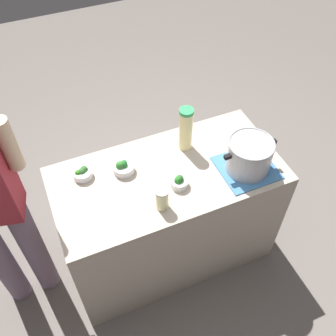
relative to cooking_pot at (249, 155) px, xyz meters
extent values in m
plane|color=#69615B|center=(0.45, -0.14, -1.00)|extent=(8.00, 8.00, 0.00)
cube|color=#B0A492|center=(0.45, -0.14, -0.55)|extent=(1.38, 0.68, 0.88)
cube|color=teal|center=(0.00, 0.00, -0.11)|extent=(0.33, 0.32, 0.01)
cylinder|color=#B7B7BC|center=(0.00, 0.00, -0.01)|extent=(0.26, 0.26, 0.20)
torus|color=#99999E|center=(0.00, 0.00, 0.09)|extent=(0.27, 0.27, 0.01)
cube|color=black|center=(-0.15, 0.00, 0.05)|extent=(0.04, 0.02, 0.02)
cube|color=black|center=(0.15, 0.00, 0.05)|extent=(0.04, 0.02, 0.02)
cylinder|color=#F3E494|center=(0.26, -0.31, 0.02)|extent=(0.08, 0.08, 0.28)
cylinder|color=#2B9851|center=(0.26, -0.31, 0.17)|extent=(0.09, 0.09, 0.02)
ellipsoid|color=yellow|center=(0.27, -0.31, 0.05)|extent=(0.04, 0.04, 0.01)
cylinder|color=#EDECA8|center=(0.57, 0.06, -0.05)|extent=(0.07, 0.07, 0.13)
cylinder|color=#B2AD99|center=(0.57, 0.06, 0.02)|extent=(0.07, 0.07, 0.01)
cylinder|color=silver|center=(0.68, -0.27, -0.09)|extent=(0.13, 0.13, 0.05)
ellipsoid|color=#1F762A|center=(0.67, -0.29, -0.07)|extent=(0.04, 0.04, 0.05)
ellipsoid|color=#236528|center=(0.68, -0.27, -0.06)|extent=(0.05, 0.05, 0.06)
ellipsoid|color=#337A2E|center=(0.70, -0.27, -0.06)|extent=(0.05, 0.05, 0.06)
cylinder|color=silver|center=(0.91, -0.32, -0.09)|extent=(0.12, 0.12, 0.05)
ellipsoid|color=#376A30|center=(0.90, -0.33, -0.07)|extent=(0.05, 0.05, 0.05)
ellipsoid|color=#356F32|center=(0.91, -0.32, -0.07)|extent=(0.05, 0.05, 0.05)
ellipsoid|color=#2E7A19|center=(0.94, -0.32, -0.07)|extent=(0.04, 0.04, 0.05)
cylinder|color=silver|center=(0.42, -0.04, -0.09)|extent=(0.11, 0.11, 0.05)
ellipsoid|color=#237223|center=(0.43, -0.03, -0.06)|extent=(0.05, 0.05, 0.05)
ellipsoid|color=#387920|center=(0.42, -0.04, -0.07)|extent=(0.04, 0.04, 0.04)
ellipsoid|color=#2D6329|center=(0.42, -0.04, -0.06)|extent=(0.05, 0.05, 0.06)
cylinder|color=slate|center=(1.32, -0.24, -0.54)|extent=(0.14, 0.14, 0.91)
cylinder|color=slate|center=(1.52, -0.24, -0.54)|extent=(0.14, 0.14, 0.91)
cylinder|color=tan|center=(1.21, -0.24, 0.34)|extent=(0.08, 0.08, 0.30)
camera|label=1|loc=(1.03, 1.22, 1.63)|focal=41.57mm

